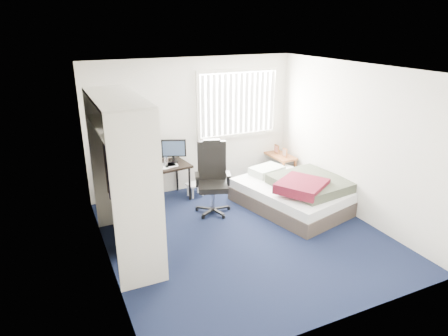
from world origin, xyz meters
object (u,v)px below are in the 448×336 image
office_chair (212,185)px  nightstand (280,158)px  desk (150,165)px  bed (295,193)px

office_chair → nightstand: bearing=23.6°
desk → bed: size_ratio=0.66×
desk → office_chair: size_ratio=1.16×
office_chair → nightstand: size_ratio=1.60×
nightstand → bed: nightstand is taller
desk → bed: bearing=-29.2°
office_chair → bed: bearing=-19.4°
nightstand → bed: bearing=-110.3°
desk → bed: desk is taller
desk → nightstand: desk is taller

